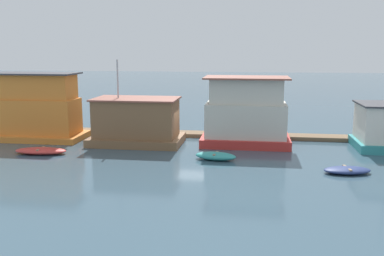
# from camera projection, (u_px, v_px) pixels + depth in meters

# --- Properties ---
(ground_plane) EXTENTS (200.00, 200.00, 0.00)m
(ground_plane) POSITION_uv_depth(u_px,v_px,m) (194.00, 144.00, 32.49)
(ground_plane) COLOR #385160
(dock_walkway) EXTENTS (42.40, 1.62, 0.30)m
(dock_walkway) POSITION_uv_depth(u_px,v_px,m) (199.00, 134.00, 35.31)
(dock_walkway) COLOR brown
(dock_walkway) RESTS_ON ground_plane
(houseboat_orange) EXTENTS (7.50, 3.77, 5.27)m
(houseboat_orange) POSITION_uv_depth(u_px,v_px,m) (36.00, 109.00, 33.79)
(houseboat_orange) COLOR orange
(houseboat_orange) RESTS_ON ground_plane
(houseboat_brown) EXTENTS (6.87, 4.19, 6.33)m
(houseboat_brown) POSITION_uv_depth(u_px,v_px,m) (137.00, 122.00, 32.25)
(houseboat_brown) COLOR brown
(houseboat_brown) RESTS_ON ground_plane
(houseboat_red) EXTENTS (6.55, 4.10, 5.08)m
(houseboat_red) POSITION_uv_depth(u_px,v_px,m) (246.00, 114.00, 31.89)
(houseboat_red) COLOR red
(houseboat_red) RESTS_ON ground_plane
(dinghy_red) EXTENTS (3.64, 1.65, 0.43)m
(dinghy_red) POSITION_uv_depth(u_px,v_px,m) (41.00, 151.00, 29.32)
(dinghy_red) COLOR red
(dinghy_red) RESTS_ON ground_plane
(dinghy_teal) EXTENTS (2.83, 1.59, 0.51)m
(dinghy_teal) POSITION_uv_depth(u_px,v_px,m) (216.00, 156.00, 27.76)
(dinghy_teal) COLOR teal
(dinghy_teal) RESTS_ON ground_plane
(dinghy_navy) EXTENTS (2.90, 1.80, 0.37)m
(dinghy_navy) POSITION_uv_depth(u_px,v_px,m) (347.00, 170.00, 24.78)
(dinghy_navy) COLOR navy
(dinghy_navy) RESTS_ON ground_plane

